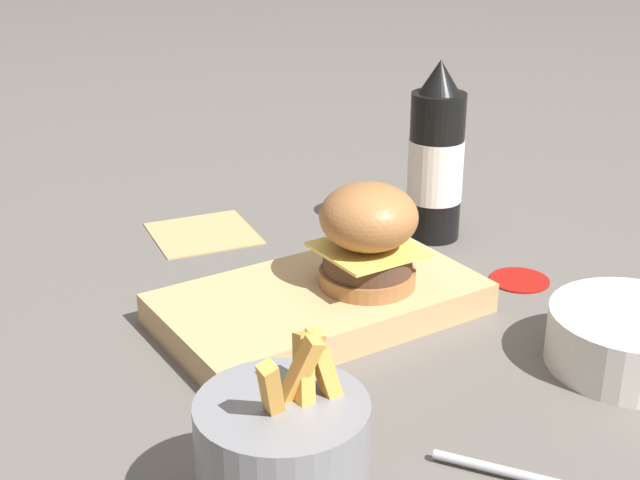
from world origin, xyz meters
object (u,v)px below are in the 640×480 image
(ketchup_bottle, at_px, (436,161))
(side_bowl, at_px, (632,337))
(burger, at_px, (368,235))
(serving_board, at_px, (320,303))
(fries_basket, at_px, (283,462))

(ketchup_bottle, xyz_separation_m, side_bowl, (-0.04, -0.32, -0.06))
(burger, xyz_separation_m, ketchup_bottle, (0.17, 0.11, 0.01))
(burger, relative_size, side_bowl, 0.70)
(ketchup_bottle, height_order, side_bowl, ketchup_bottle)
(serving_board, distance_m, burger, 0.08)
(serving_board, distance_m, side_bowl, 0.28)
(serving_board, xyz_separation_m, ketchup_bottle, (0.22, 0.10, 0.08))
(burger, bearing_deg, side_bowl, -56.61)
(burger, distance_m, fries_basket, 0.31)
(ketchup_bottle, bearing_deg, fries_basket, -140.01)
(ketchup_bottle, relative_size, side_bowl, 1.44)
(serving_board, xyz_separation_m, fries_basket, (-0.17, -0.23, 0.03))
(fries_basket, bearing_deg, serving_board, 52.77)
(serving_board, distance_m, ketchup_bottle, 0.25)
(burger, bearing_deg, fries_basket, -135.48)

